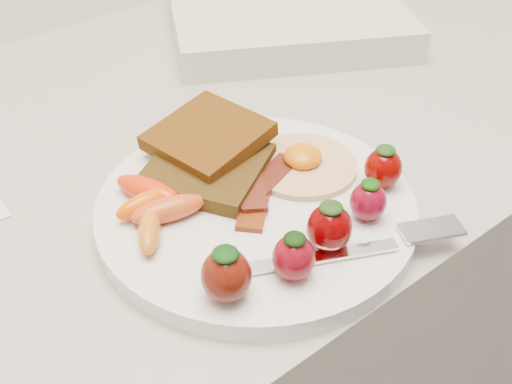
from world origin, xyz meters
TOP-DOWN VIEW (x-y plane):
  - plate at (0.01, 1.54)m, footprint 0.27×0.27m
  - toast_lower at (-0.00, 1.59)m, footprint 0.13×0.13m
  - toast_upper at (0.02, 1.62)m, footprint 0.11×0.11m
  - fried_egg at (0.07, 1.55)m, footprint 0.11×0.11m
  - bacon_strips at (0.02, 1.55)m, footprint 0.10×0.10m
  - baby_carrots at (-0.07, 1.57)m, footprint 0.08×0.10m
  - strawberries at (0.01, 1.46)m, footprint 0.22×0.07m
  - fork at (0.04, 1.44)m, footprint 0.17×0.09m
  - appliance at (0.27, 1.80)m, footprint 0.37×0.35m

SIDE VIEW (x-z plane):
  - plate at x=0.01m, z-range 0.90..0.92m
  - appliance at x=0.27m, z-range 0.90..0.94m
  - fork at x=0.04m, z-range 0.92..0.92m
  - bacon_strips at x=0.02m, z-range 0.92..0.93m
  - fried_egg at x=0.07m, z-range 0.91..0.93m
  - toast_lower at x=0.00m, z-range 0.92..0.93m
  - baby_carrots at x=-0.07m, z-range 0.92..0.94m
  - strawberries at x=0.01m, z-range 0.92..0.96m
  - toast_upper at x=0.02m, z-range 0.93..0.95m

